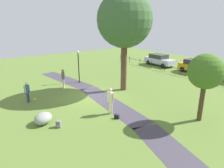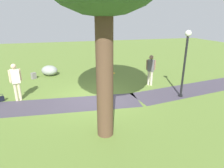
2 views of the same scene
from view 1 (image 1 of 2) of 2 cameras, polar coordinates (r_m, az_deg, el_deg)
The scene contains 16 objects.
ground_plane at distance 16.13m, azimuth -5.21°, elevation -3.59°, with size 48.00×48.00×0.00m, color olive.
footpath_segment_near at distance 21.31m, azimuth -13.47°, elevation 1.27°, with size 8.15×2.73×0.01m.
footpath_segment_mid at distance 14.77m, azimuth -0.53°, elevation -5.53°, with size 8.12×2.41×0.01m.
large_shade_tree at distance 16.73m, azimuth 3.71°, elevation 18.02°, with size 4.56×4.56×8.27m.
young_tree_near_path at distance 12.48m, azimuth 25.69°, elevation 3.17°, with size 2.07×2.07×4.14m.
lamp_post at distance 19.60m, azimuth -9.75°, elevation 6.09°, with size 0.28×0.28×3.19m.
lawn_boulder at distance 12.51m, azimuth -19.45°, elevation -9.40°, with size 1.47×1.50×0.66m.
woman_with_handbag at distance 12.71m, azimuth -0.47°, elevation -4.42°, with size 0.50×0.33×1.77m.
man_near_boulder at distance 18.40m, azimuth -14.04°, elevation 1.96°, with size 0.46×0.38×1.75m.
passerby_on_path at distance 15.89m, azimuth -23.52°, elevation -1.86°, with size 0.43×0.42×1.59m.
handbag_on_grass at distance 12.45m, azimuth 1.40°, elevation -9.44°, with size 0.35×0.35×0.31m.
backpack_by_boulder at distance 11.89m, azimuth -15.31°, elevation -11.21°, with size 0.35×0.35×0.40m.
frisbee_on_grass at distance 16.62m, azimuth -21.49°, elevation -4.09°, with size 0.27×0.27×0.02m.
park_fence at distance 23.71m, azimuth 19.30°, elevation 3.93°, with size 22.05×0.05×1.05m.
parked_wagon_silver at distance 28.41m, azimuth 13.66°, elevation 6.92°, with size 4.49×2.04×1.56m.
parked_sedan_grey at distance 25.44m, azimuth 23.09°, elevation 4.81°, with size 4.04×1.88×1.56m.
Camera 1 is at (12.95, -7.68, 5.78)m, focal length 31.36 mm.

